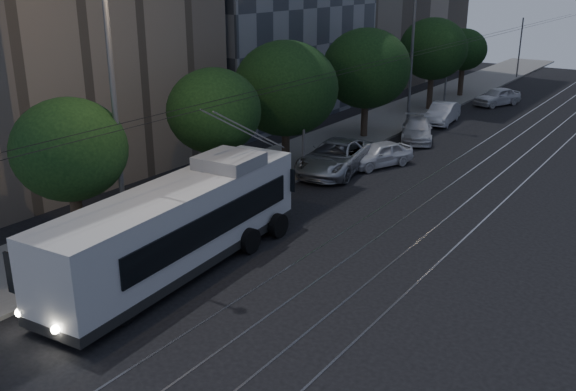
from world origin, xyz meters
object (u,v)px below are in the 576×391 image
(car_white_a, at_px, (379,154))
(streetlamp_near, at_px, (121,81))
(car_white_c, at_px, (442,113))
(streetlamp_far, at_px, (418,41))
(car_white_d, at_px, (497,96))
(pickup_silver, at_px, (336,157))
(trolleybus, at_px, (181,225))
(car_white_b, at_px, (417,130))

(car_white_a, distance_m, streetlamp_near, 17.63)
(car_white_c, bearing_deg, car_white_a, -91.22)
(car_white_c, height_order, streetlamp_far, streetlamp_far)
(streetlamp_far, bearing_deg, car_white_d, 75.67)
(streetlamp_near, bearing_deg, streetlamp_far, 91.33)
(pickup_silver, bearing_deg, streetlamp_near, -99.85)
(trolleybus, bearing_deg, streetlamp_near, -166.25)
(car_white_b, bearing_deg, car_white_d, 63.59)
(pickup_silver, distance_m, streetlamp_near, 15.30)
(trolleybus, distance_m, streetlamp_near, 5.45)
(car_white_a, bearing_deg, pickup_silver, -98.43)
(trolleybus, distance_m, car_white_a, 15.86)
(pickup_silver, bearing_deg, car_white_b, 76.87)
(streetlamp_far, bearing_deg, car_white_b, -63.36)
(car_white_b, bearing_deg, pickup_silver, -118.45)
(car_white_a, xyz_separation_m, car_white_b, (-0.63, 6.63, -0.01))
(car_white_d, relative_size, streetlamp_near, 0.37)
(pickup_silver, relative_size, car_white_b, 1.29)
(car_white_c, height_order, car_white_d, car_white_c)
(car_white_c, bearing_deg, pickup_silver, -97.73)
(car_white_b, relative_size, car_white_d, 1.11)
(trolleybus, height_order, pickup_silver, trolleybus)
(pickup_silver, height_order, streetlamp_far, streetlamp_far)
(car_white_a, relative_size, streetlamp_near, 0.36)
(car_white_b, height_order, car_white_c, car_white_c)
(trolleybus, relative_size, car_white_c, 2.75)
(car_white_a, xyz_separation_m, streetlamp_near, (-1.91, -16.44, 6.09))
(pickup_silver, relative_size, car_white_c, 1.36)
(streetlamp_near, bearing_deg, trolleybus, 18.02)
(car_white_c, distance_m, streetlamp_near, 29.27)
(car_white_c, relative_size, car_white_d, 1.06)
(pickup_silver, height_order, car_white_b, pickup_silver)
(car_white_a, bearing_deg, car_white_b, 118.72)
(car_white_c, distance_m, streetlamp_far, 5.59)
(pickup_silver, height_order, car_white_d, pickup_silver)
(pickup_silver, xyz_separation_m, streetlamp_far, (-1.09, 12.77, 5.00))
(car_white_c, bearing_deg, car_white_d, 75.66)
(car_white_d, bearing_deg, trolleybus, -66.72)
(streetlamp_near, bearing_deg, car_white_c, 88.34)
(car_white_b, relative_size, streetlamp_near, 0.42)
(car_white_d, height_order, streetlamp_near, streetlamp_near)
(streetlamp_far, bearing_deg, pickup_silver, -85.12)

